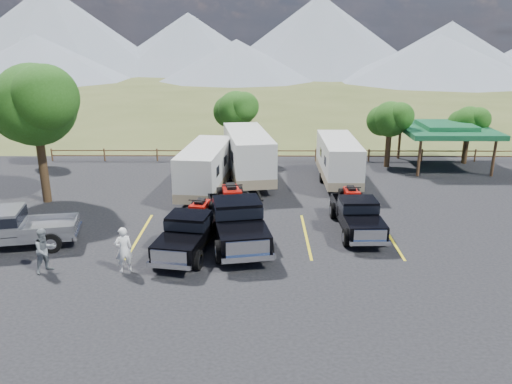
{
  "coord_description": "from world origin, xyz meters",
  "views": [
    {
      "loc": [
        -0.24,
        -18.19,
        9.38
      ],
      "look_at": [
        -0.42,
        6.0,
        1.6
      ],
      "focal_mm": 35.0,
      "sensor_mm": 36.0,
      "label": 1
    }
  ],
  "objects_px": {
    "pickup_silver": "(9,228)",
    "person_b": "(45,250)",
    "rig_left": "(191,229)",
    "tree_big_nw": "(34,105)",
    "rig_center": "(236,217)",
    "trailer_center": "(248,156)",
    "person_a": "(124,250)",
    "trailer_right": "(338,161)",
    "pavilion": "(446,129)",
    "rig_right": "(357,213)",
    "trailer_left": "(205,170)"
  },
  "relations": [
    {
      "from": "rig_left",
      "to": "trailer_right",
      "type": "relative_size",
      "value": 0.73
    },
    {
      "from": "tree_big_nw",
      "to": "rig_left",
      "type": "bearing_deg",
      "value": -35.24
    },
    {
      "from": "person_b",
      "to": "rig_right",
      "type": "bearing_deg",
      "value": -32.92
    },
    {
      "from": "trailer_left",
      "to": "trailer_right",
      "type": "relative_size",
      "value": 1.03
    },
    {
      "from": "pavilion",
      "to": "trailer_right",
      "type": "bearing_deg",
      "value": -152.48
    },
    {
      "from": "tree_big_nw",
      "to": "person_a",
      "type": "height_order",
      "value": "tree_big_nw"
    },
    {
      "from": "rig_right",
      "to": "person_a",
      "type": "xyz_separation_m",
      "value": [
        -10.25,
        -4.61,
        0.07
      ]
    },
    {
      "from": "pavilion",
      "to": "trailer_left",
      "type": "distance_m",
      "value": 17.79
    },
    {
      "from": "pickup_silver",
      "to": "person_b",
      "type": "xyz_separation_m",
      "value": [
        2.59,
        -2.36,
        -0.02
      ]
    },
    {
      "from": "rig_left",
      "to": "trailer_left",
      "type": "distance_m",
      "value": 7.9
    },
    {
      "from": "pavilion",
      "to": "person_b",
      "type": "bearing_deg",
      "value": -142.51
    },
    {
      "from": "person_b",
      "to": "rig_center",
      "type": "bearing_deg",
      "value": -28.11
    },
    {
      "from": "pavilion",
      "to": "pickup_silver",
      "type": "xyz_separation_m",
      "value": [
        -24.51,
        -14.45,
        -1.8
      ]
    },
    {
      "from": "trailer_left",
      "to": "person_b",
      "type": "bearing_deg",
      "value": -111.9
    },
    {
      "from": "pavilion",
      "to": "person_b",
      "type": "height_order",
      "value": "pavilion"
    },
    {
      "from": "rig_center",
      "to": "trailer_right",
      "type": "height_order",
      "value": "trailer_right"
    },
    {
      "from": "pavilion",
      "to": "trailer_center",
      "type": "relative_size",
      "value": 0.66
    },
    {
      "from": "trailer_center",
      "to": "trailer_right",
      "type": "distance_m",
      "value": 5.81
    },
    {
      "from": "rig_right",
      "to": "rig_center",
      "type": "bearing_deg",
      "value": -169.42
    },
    {
      "from": "pickup_silver",
      "to": "person_a",
      "type": "xyz_separation_m",
      "value": [
        5.79,
        -2.36,
        0.02
      ]
    },
    {
      "from": "pickup_silver",
      "to": "rig_center",
      "type": "bearing_deg",
      "value": 83.85
    },
    {
      "from": "rig_left",
      "to": "pickup_silver",
      "type": "xyz_separation_m",
      "value": [
        -8.19,
        0.04,
        0.02
      ]
    },
    {
      "from": "rig_right",
      "to": "person_a",
      "type": "height_order",
      "value": "person_a"
    },
    {
      "from": "rig_center",
      "to": "person_a",
      "type": "height_order",
      "value": "rig_center"
    },
    {
      "from": "trailer_center",
      "to": "trailer_right",
      "type": "height_order",
      "value": "trailer_center"
    },
    {
      "from": "rig_center",
      "to": "trailer_left",
      "type": "xyz_separation_m",
      "value": [
        -2.15,
        6.86,
        0.43
      ]
    },
    {
      "from": "rig_left",
      "to": "trailer_left",
      "type": "xyz_separation_m",
      "value": [
        -0.15,
        7.88,
        0.61
      ]
    },
    {
      "from": "rig_left",
      "to": "pickup_silver",
      "type": "relative_size",
      "value": 0.94
    },
    {
      "from": "pickup_silver",
      "to": "person_b",
      "type": "relative_size",
      "value": 3.42
    },
    {
      "from": "rig_right",
      "to": "trailer_left",
      "type": "relative_size",
      "value": 0.67
    },
    {
      "from": "person_a",
      "to": "person_b",
      "type": "xyz_separation_m",
      "value": [
        -3.2,
        0.0,
        -0.04
      ]
    },
    {
      "from": "pickup_silver",
      "to": "person_a",
      "type": "relative_size",
      "value": 3.28
    },
    {
      "from": "tree_big_nw",
      "to": "trailer_right",
      "type": "height_order",
      "value": "tree_big_nw"
    },
    {
      "from": "pavilion",
      "to": "person_a",
      "type": "xyz_separation_m",
      "value": [
        -18.72,
        -16.81,
        -1.78
      ]
    },
    {
      "from": "trailer_center",
      "to": "person_a",
      "type": "distance_m",
      "value": 13.86
    },
    {
      "from": "person_b",
      "to": "pickup_silver",
      "type": "bearing_deg",
      "value": 85.94
    },
    {
      "from": "rig_left",
      "to": "rig_center",
      "type": "height_order",
      "value": "rig_center"
    },
    {
      "from": "rig_center",
      "to": "trailer_right",
      "type": "relative_size",
      "value": 0.87
    },
    {
      "from": "rig_left",
      "to": "tree_big_nw",
      "type": "bearing_deg",
      "value": 154.67
    },
    {
      "from": "tree_big_nw",
      "to": "person_b",
      "type": "height_order",
      "value": "tree_big_nw"
    },
    {
      "from": "rig_center",
      "to": "pickup_silver",
      "type": "distance_m",
      "value": 10.24
    },
    {
      "from": "pavilion",
      "to": "rig_right",
      "type": "relative_size",
      "value": 1.1
    },
    {
      "from": "trailer_left",
      "to": "pickup_silver",
      "type": "bearing_deg",
      "value": -129.52
    },
    {
      "from": "rig_right",
      "to": "trailer_center",
      "type": "relative_size",
      "value": 0.6
    },
    {
      "from": "trailer_right",
      "to": "pickup_silver",
      "type": "distance_m",
      "value": 19.23
    },
    {
      "from": "pavilion",
      "to": "rig_left",
      "type": "bearing_deg",
      "value": -138.39
    },
    {
      "from": "trailer_center",
      "to": "person_a",
      "type": "bearing_deg",
      "value": -119.38
    },
    {
      "from": "rig_center",
      "to": "person_b",
      "type": "bearing_deg",
      "value": -166.64
    },
    {
      "from": "rig_center",
      "to": "trailer_left",
      "type": "relative_size",
      "value": 0.84
    },
    {
      "from": "pickup_silver",
      "to": "person_b",
      "type": "bearing_deg",
      "value": 36.12
    }
  ]
}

